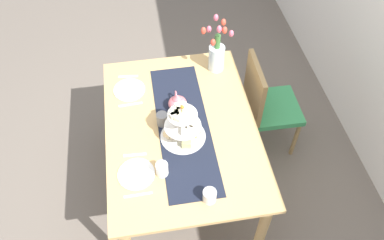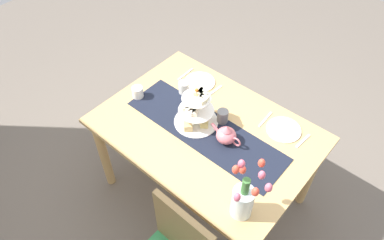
{
  "view_description": "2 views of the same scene",
  "coord_description": "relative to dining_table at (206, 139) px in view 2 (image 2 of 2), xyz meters",
  "views": [
    {
      "loc": [
        1.62,
        -0.19,
        2.81
      ],
      "look_at": [
        0.03,
        0.07,
        0.87
      ],
      "focal_mm": 36.02,
      "sensor_mm": 36.0,
      "label": 1
    },
    {
      "loc": [
        -0.96,
        1.26,
        2.59
      ],
      "look_at": [
        0.09,
        0.04,
        0.83
      ],
      "focal_mm": 33.61,
      "sensor_mm": 36.0,
      "label": 2
    }
  ],
  "objects": [
    {
      "name": "ground_plane",
      "position": [
        0.0,
        0.0,
        -0.66
      ],
      "size": [
        8.0,
        8.0,
        0.0
      ],
      "primitive_type": "plane",
      "color": "#6B6056"
    },
    {
      "name": "dining_table",
      "position": [
        0.0,
        0.0,
        0.0
      ],
      "size": [
        1.43,
        1.02,
        0.77
      ],
      "color": "tan",
      "rests_on": "ground_plane"
    },
    {
      "name": "table_runner",
      "position": [
        0.0,
        0.02,
        0.11
      ],
      "size": [
        1.15,
        0.34,
        0.0
      ],
      "primitive_type": "cube",
      "color": "black",
      "rests_on": "dining_table"
    },
    {
      "name": "tiered_cake_stand",
      "position": [
        0.09,
        0.0,
        0.22
      ],
      "size": [
        0.3,
        0.3,
        0.3
      ],
      "color": "beige",
      "rests_on": "table_runner"
    },
    {
      "name": "teapot",
      "position": [
        -0.16,
        0.0,
        0.17
      ],
      "size": [
        0.24,
        0.13,
        0.14
      ],
      "color": "#D66B75",
      "rests_on": "table_runner"
    },
    {
      "name": "tulip_vase",
      "position": [
        -0.53,
        0.35,
        0.26
      ],
      "size": [
        0.21,
        0.24,
        0.43
      ],
      "color": "silver",
      "rests_on": "dining_table"
    },
    {
      "name": "cream_jug",
      "position": [
        0.57,
        0.08,
        0.15
      ],
      "size": [
        0.08,
        0.08,
        0.08
      ],
      "primitive_type": "cylinder",
      "color": "white",
      "rests_on": "dining_table"
    },
    {
      "name": "dinner_plate_left",
      "position": [
        -0.4,
        -0.33,
        0.12
      ],
      "size": [
        0.23,
        0.23,
        0.01
      ],
      "primitive_type": "cylinder",
      "color": "white",
      "rests_on": "dining_table"
    },
    {
      "name": "fork_left",
      "position": [
        -0.54,
        -0.33,
        0.11
      ],
      "size": [
        0.03,
        0.15,
        0.01
      ],
      "primitive_type": "cube",
      "rotation": [
        0.0,
        0.0,
        -0.1
      ],
      "color": "silver",
      "rests_on": "dining_table"
    },
    {
      "name": "knife_left",
      "position": [
        -0.25,
        -0.33,
        0.11
      ],
      "size": [
        0.02,
        0.17,
        0.01
      ],
      "primitive_type": "cube",
      "rotation": [
        0.0,
        0.0,
        0.05
      ],
      "color": "silver",
      "rests_on": "dining_table"
    },
    {
      "name": "dinner_plate_right",
      "position": [
        0.33,
        -0.33,
        0.12
      ],
      "size": [
        0.23,
        0.23,
        0.01
      ],
      "primitive_type": "cylinder",
      "color": "white",
      "rests_on": "dining_table"
    },
    {
      "name": "fork_right",
      "position": [
        0.19,
        -0.33,
        0.11
      ],
      "size": [
        0.02,
        0.15,
        0.01
      ],
      "primitive_type": "cube",
      "rotation": [
        0.0,
        0.0,
        -0.05
      ],
      "color": "silver",
      "rests_on": "dining_table"
    },
    {
      "name": "knife_right",
      "position": [
        0.48,
        -0.33,
        0.11
      ],
      "size": [
        0.02,
        0.17,
        0.01
      ],
      "primitive_type": "cube",
      "rotation": [
        0.0,
        0.0,
        0.01
      ],
      "color": "silver",
      "rests_on": "dining_table"
    },
    {
      "name": "mug_grey",
      "position": [
        -0.04,
        -0.12,
        0.16
      ],
      "size": [
        0.08,
        0.08,
        0.09
      ],
      "primitive_type": "cylinder",
      "color": "slate",
      "rests_on": "table_runner"
    },
    {
      "name": "mug_white_text",
      "position": [
        0.35,
        -0.17,
        0.16
      ],
      "size": [
        0.08,
        0.08,
        0.09
      ],
      "primitive_type": "cylinder",
      "color": "white",
      "rests_on": "dining_table"
    }
  ]
}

